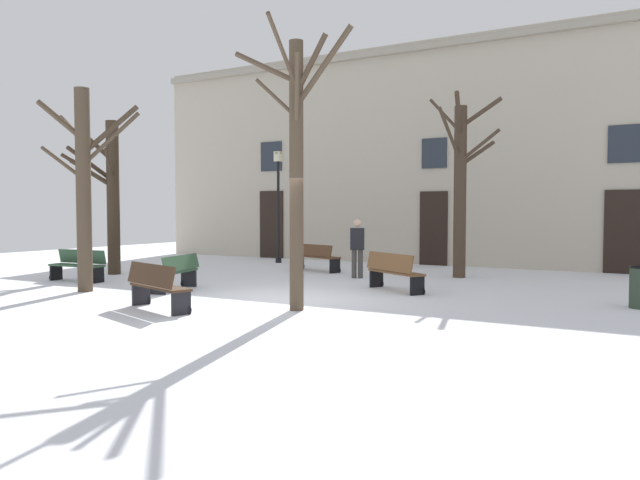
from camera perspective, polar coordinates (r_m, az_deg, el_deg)
ground_plane at (r=12.64m, az=-4.27°, el=-5.79°), size 37.30×37.30×0.00m
building_facade at (r=21.50m, az=10.38°, el=8.30°), size 23.31×0.60×7.83m
tree_center at (r=17.31m, az=13.33°, el=5.35°), size 2.32×2.67×5.24m
tree_right_of_center at (r=11.25m, az=-2.26°, el=7.82°), size 2.37×2.15×5.23m
tree_foreground at (r=18.82m, az=-19.46°, el=4.49°), size 2.38×2.05×4.56m
tree_near_facade at (r=14.98m, az=-21.67°, el=5.14°), size 2.19×1.80×4.73m
streetlamp at (r=21.81m, az=-4.02°, el=4.40°), size 0.30×0.30×4.12m
litter_bin at (r=13.10m, az=28.33°, el=-4.00°), size 0.42×0.42×0.81m
bench_back_to_back_left at (r=14.12m, az=7.08°, el=-2.99°), size 1.73×1.33×0.90m
bench_facing_shops at (r=11.74m, az=-15.34°, el=-4.26°), size 1.80×0.99×0.89m
bench_back_to_back_right at (r=18.74m, az=-0.50°, el=-1.59°), size 1.95×1.11×0.86m
bench_near_center_tree at (r=17.28m, az=-22.16°, el=-2.22°), size 1.70×0.58×0.85m
bench_by_litter_bin at (r=14.54m, az=-13.66°, el=-3.00°), size 0.83×1.67×0.85m
person_by_shop_door at (r=16.75m, az=3.59°, el=-0.53°), size 0.43×0.33×1.66m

